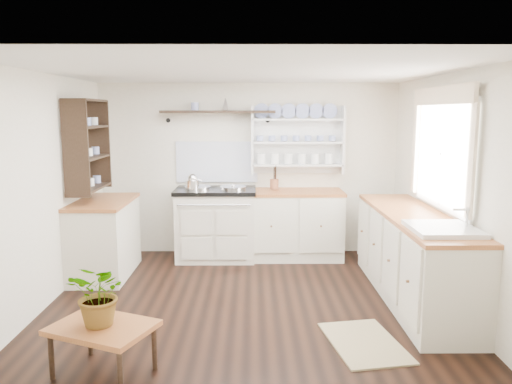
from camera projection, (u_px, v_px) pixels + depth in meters
floor at (248, 302)px, 5.08m from camera, size 4.00×3.80×0.01m
wall_back at (249, 169)px, 6.77m from camera, size 4.00×0.02×2.30m
wall_right at (450, 191)px, 4.91m from camera, size 0.02×3.80×2.30m
wall_left at (43, 191)px, 4.89m from camera, size 0.02×3.80×2.30m
ceiling at (247, 71)px, 4.72m from camera, size 4.00×3.80×0.01m
window at (442, 148)px, 4.99m from camera, size 0.08×1.55×1.22m
aga_cooker at (216, 223)px, 6.55m from camera, size 1.04×0.73×0.96m
back_cabinets at (294, 223)px, 6.59m from camera, size 1.27×0.63×0.90m
right_cabinets at (413, 256)px, 5.12m from camera, size 0.62×2.43×0.90m
belfast_sink at (442, 242)px, 4.32m from camera, size 0.55×0.60×0.45m
left_cabinets at (104, 237)px, 5.89m from camera, size 0.62×1.13×0.90m
plate_rack at (297, 139)px, 6.68m from camera, size 1.20×0.22×0.90m
high_shelf at (218, 113)px, 6.53m from camera, size 1.50×0.29×0.16m
left_shelving at (88, 144)px, 5.71m from camera, size 0.28×0.80×1.05m
kettle at (193, 182)px, 6.34m from camera, size 0.17×0.17×0.21m
utensil_crock at (274, 184)px, 6.59m from camera, size 0.11×0.11×0.13m
center_table at (103, 331)px, 3.64m from camera, size 0.85×0.74×0.38m
potted_plant at (101, 294)px, 3.59m from camera, size 0.52×0.49×0.47m
floor_rug at (364, 343)px, 4.18m from camera, size 0.69×0.93×0.02m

